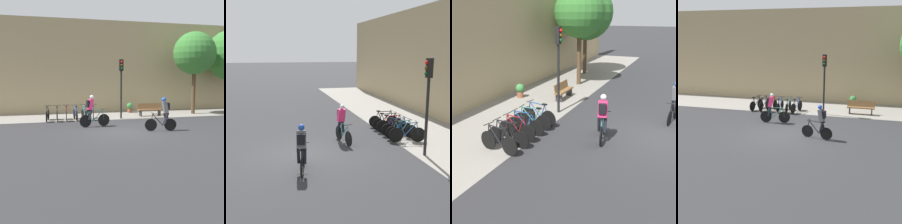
# 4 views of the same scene
# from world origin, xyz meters

# --- Properties ---
(ground) EXTENTS (200.00, 200.00, 0.00)m
(ground) POSITION_xyz_m (0.00, 0.00, 0.00)
(ground) COLOR #2B2B2D
(kerb_strip) EXTENTS (44.00, 4.50, 0.01)m
(kerb_strip) POSITION_xyz_m (0.00, 6.75, 0.00)
(kerb_strip) COLOR gray
(kerb_strip) RESTS_ON ground
(cyclist_pink) EXTENTS (1.79, 0.54, 1.79)m
(cyclist_pink) POSITION_xyz_m (-1.20, 2.07, 0.95)
(cyclist_pink) COLOR black
(cyclist_pink) RESTS_ON ground
(cyclist_grey) EXTENTS (1.64, 0.55, 1.76)m
(cyclist_grey) POSITION_xyz_m (2.16, -0.20, 0.95)
(cyclist_grey) COLOR black
(cyclist_grey) RESTS_ON ground
(parked_bike_0) EXTENTS (0.48, 1.61, 0.97)m
(parked_bike_0) POSITION_xyz_m (-3.43, 5.02, 0.40)
(parked_bike_0) COLOR black
(parked_bike_0) RESTS_ON ground
(parked_bike_1) EXTENTS (0.46, 1.70, 0.96)m
(parked_bike_1) POSITION_xyz_m (-2.84, 5.02, 0.39)
(parked_bike_1) COLOR black
(parked_bike_1) RESTS_ON ground
(parked_bike_2) EXTENTS (0.46, 1.64, 0.97)m
(parked_bike_2) POSITION_xyz_m (-2.25, 5.02, 0.40)
(parked_bike_2) COLOR black
(parked_bike_2) RESTS_ON ground
(parked_bike_3) EXTENTS (0.46, 1.63, 0.96)m
(parked_bike_3) POSITION_xyz_m (-1.65, 5.02, 0.39)
(parked_bike_3) COLOR black
(parked_bike_3) RESTS_ON ground
(parked_bike_4) EXTENTS (0.46, 1.66, 0.96)m
(parked_bike_4) POSITION_xyz_m (-1.06, 5.02, 0.39)
(parked_bike_4) COLOR black
(parked_bike_4) RESTS_ON ground
(parked_bike_5) EXTENTS (0.51, 1.72, 0.99)m
(parked_bike_5) POSITION_xyz_m (-0.47, 5.02, 0.41)
(parked_bike_5) COLOR black
(parked_bike_5) RESTS_ON ground
(traffic_light_pole) EXTENTS (0.26, 0.30, 3.93)m
(traffic_light_pole) POSITION_xyz_m (1.41, 4.91, 2.71)
(traffic_light_pole) COLOR black
(traffic_light_pole) RESTS_ON ground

